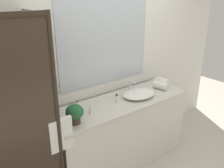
{
  "coord_description": "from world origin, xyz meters",
  "views": [
    {
      "loc": [
        -1.67,
        -1.98,
        2.11
      ],
      "look_at": [
        -0.15,
        0.0,
        1.15
      ],
      "focal_mm": 37.8,
      "sensor_mm": 36.0,
      "label": 1
    }
  ],
  "objects_px": {
    "potted_plant": "(75,113)",
    "rolled_towel_near_edge": "(163,82)",
    "faucet": "(130,88)",
    "rolled_towel_middle": "(161,86)",
    "amenity_bottle_shampoo": "(117,98)",
    "amenity_bottle_lotion": "(78,105)",
    "sink_basin": "(139,94)",
    "amenity_bottle_body_wash": "(90,111)"
  },
  "relations": [
    {
      "from": "sink_basin",
      "to": "amenity_bottle_lotion",
      "type": "relative_size",
      "value": 4.78
    },
    {
      "from": "sink_basin",
      "to": "faucet",
      "type": "bearing_deg",
      "value": 90.0
    },
    {
      "from": "sink_basin",
      "to": "amenity_bottle_body_wash",
      "type": "xyz_separation_m",
      "value": [
        -0.73,
        -0.03,
        0.0
      ]
    },
    {
      "from": "sink_basin",
      "to": "potted_plant",
      "type": "bearing_deg",
      "value": -174.56
    },
    {
      "from": "amenity_bottle_lotion",
      "to": "faucet",
      "type": "bearing_deg",
      "value": -0.84
    },
    {
      "from": "rolled_towel_middle",
      "to": "sink_basin",
      "type": "bearing_deg",
      "value": 179.8
    },
    {
      "from": "faucet",
      "to": "rolled_towel_near_edge",
      "type": "xyz_separation_m",
      "value": [
        0.51,
        -0.11,
        -0.0
      ]
    },
    {
      "from": "sink_basin",
      "to": "rolled_towel_middle",
      "type": "height_order",
      "value": "rolled_towel_middle"
    },
    {
      "from": "sink_basin",
      "to": "faucet",
      "type": "xyz_separation_m",
      "value": [
        -0.0,
        0.17,
        0.02
      ]
    },
    {
      "from": "potted_plant",
      "to": "rolled_towel_near_edge",
      "type": "xyz_separation_m",
      "value": [
        1.47,
        0.15,
        -0.06
      ]
    },
    {
      "from": "faucet",
      "to": "amenity_bottle_lotion",
      "type": "relative_size",
      "value": 1.9
    },
    {
      "from": "rolled_towel_middle",
      "to": "rolled_towel_near_edge",
      "type": "bearing_deg",
      "value": 28.16
    },
    {
      "from": "amenity_bottle_body_wash",
      "to": "amenity_bottle_shampoo",
      "type": "relative_size",
      "value": 0.83
    },
    {
      "from": "amenity_bottle_body_wash",
      "to": "amenity_bottle_shampoo",
      "type": "bearing_deg",
      "value": 8.79
    },
    {
      "from": "rolled_towel_near_edge",
      "to": "rolled_towel_middle",
      "type": "relative_size",
      "value": 0.94
    },
    {
      "from": "sink_basin",
      "to": "potted_plant",
      "type": "xyz_separation_m",
      "value": [
        -0.95,
        -0.09,
        0.08
      ]
    },
    {
      "from": "sink_basin",
      "to": "rolled_towel_near_edge",
      "type": "xyz_separation_m",
      "value": [
        0.51,
        0.06,
        0.02
      ]
    },
    {
      "from": "faucet",
      "to": "rolled_towel_middle",
      "type": "bearing_deg",
      "value": -23.03
    },
    {
      "from": "amenity_bottle_body_wash",
      "to": "rolled_towel_near_edge",
      "type": "distance_m",
      "value": 1.25
    },
    {
      "from": "faucet",
      "to": "amenity_bottle_body_wash",
      "type": "height_order",
      "value": "faucet"
    },
    {
      "from": "faucet",
      "to": "rolled_towel_near_edge",
      "type": "relative_size",
      "value": 0.97
    },
    {
      "from": "amenity_bottle_shampoo",
      "to": "rolled_towel_middle",
      "type": "distance_m",
      "value": 0.73
    },
    {
      "from": "amenity_bottle_body_wash",
      "to": "amenity_bottle_shampoo",
      "type": "xyz_separation_m",
      "value": [
        0.41,
        0.06,
        0.01
      ]
    },
    {
      "from": "amenity_bottle_shampoo",
      "to": "rolled_towel_near_edge",
      "type": "distance_m",
      "value": 0.84
    },
    {
      "from": "amenity_bottle_lotion",
      "to": "rolled_towel_near_edge",
      "type": "relative_size",
      "value": 0.51
    },
    {
      "from": "amenity_bottle_shampoo",
      "to": "rolled_towel_near_edge",
      "type": "bearing_deg",
      "value": 1.34
    },
    {
      "from": "sink_basin",
      "to": "rolled_towel_middle",
      "type": "bearing_deg",
      "value": -0.2
    },
    {
      "from": "sink_basin",
      "to": "amenity_bottle_shampoo",
      "type": "relative_size",
      "value": 4.44
    },
    {
      "from": "sink_basin",
      "to": "amenity_bottle_shampoo",
      "type": "distance_m",
      "value": 0.33
    },
    {
      "from": "potted_plant",
      "to": "rolled_towel_middle",
      "type": "distance_m",
      "value": 1.36
    },
    {
      "from": "amenity_bottle_shampoo",
      "to": "sink_basin",
      "type": "bearing_deg",
      "value": -6.68
    },
    {
      "from": "sink_basin",
      "to": "potted_plant",
      "type": "distance_m",
      "value": 0.96
    },
    {
      "from": "faucet",
      "to": "amenity_bottle_shampoo",
      "type": "bearing_deg",
      "value": -157.83
    },
    {
      "from": "potted_plant",
      "to": "rolled_towel_near_edge",
      "type": "bearing_deg",
      "value": 5.77
    },
    {
      "from": "amenity_bottle_body_wash",
      "to": "rolled_towel_near_edge",
      "type": "relative_size",
      "value": 0.46
    },
    {
      "from": "amenity_bottle_lotion",
      "to": "rolled_towel_middle",
      "type": "bearing_deg",
      "value": -8.84
    },
    {
      "from": "amenity_bottle_shampoo",
      "to": "rolled_towel_middle",
      "type": "bearing_deg",
      "value": -3.09
    },
    {
      "from": "amenity_bottle_shampoo",
      "to": "rolled_towel_near_edge",
      "type": "height_order",
      "value": "rolled_towel_near_edge"
    },
    {
      "from": "sink_basin",
      "to": "amenity_bottle_lotion",
      "type": "bearing_deg",
      "value": 166.78
    },
    {
      "from": "amenity_bottle_body_wash",
      "to": "potted_plant",
      "type": "bearing_deg",
      "value": -163.5
    },
    {
      "from": "faucet",
      "to": "rolled_towel_middle",
      "type": "xyz_separation_m",
      "value": [
        0.4,
        -0.17,
        -0.01
      ]
    },
    {
      "from": "potted_plant",
      "to": "rolled_towel_middle",
      "type": "relative_size",
      "value": 1.04
    }
  ]
}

